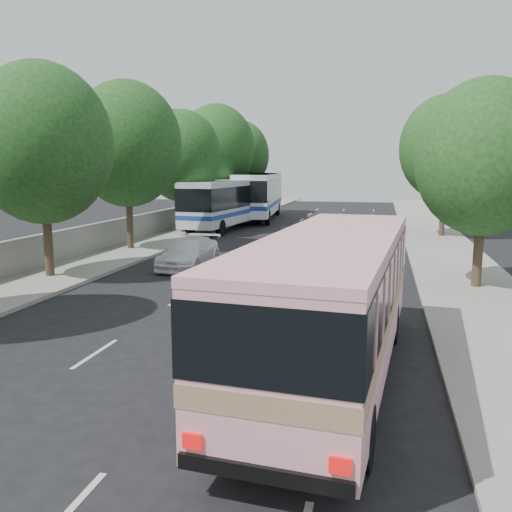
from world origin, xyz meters
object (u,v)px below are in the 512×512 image
(white_pickup, at_px, (189,253))
(pink_taxi, at_px, (250,281))
(tour_coach_rear, at_px, (259,192))
(tour_coach_front, at_px, (228,200))
(pink_bus, at_px, (332,291))

(white_pickup, bearing_deg, pink_taxi, -52.96)
(white_pickup, relative_size, tour_coach_rear, 0.34)
(tour_coach_front, bearing_deg, pink_bus, -63.49)
(pink_bus, relative_size, pink_taxi, 2.28)
(pink_taxi, bearing_deg, pink_bus, -60.57)
(pink_bus, relative_size, white_pickup, 2.19)
(white_pickup, distance_m, tour_coach_rear, 23.85)
(tour_coach_front, distance_m, tour_coach_rear, 7.83)
(pink_bus, bearing_deg, tour_coach_front, 115.00)
(tour_coach_front, height_order, tour_coach_rear, tour_coach_rear)
(white_pickup, bearing_deg, pink_bus, -56.77)
(white_pickup, distance_m, tour_coach_front, 16.18)
(white_pickup, xyz_separation_m, tour_coach_rear, (-1.99, 23.70, 1.75))
(pink_bus, relative_size, tour_coach_front, 0.83)
(pink_bus, xyz_separation_m, tour_coach_front, (-10.35, 28.08, 0.19))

